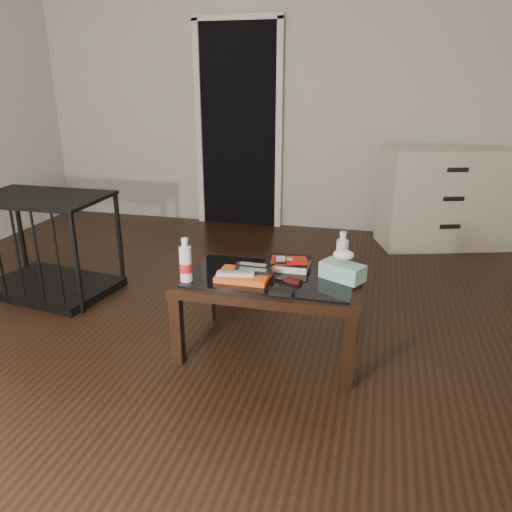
{
  "coord_description": "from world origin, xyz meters",
  "views": [
    {
      "loc": [
        1.02,
        -2.52,
        1.5
      ],
      "look_at": [
        0.39,
        0.02,
        0.55
      ],
      "focal_mm": 35.0,
      "sensor_mm": 36.0,
      "label": 1
    }
  ],
  "objects_px": {
    "water_bottle_right": "(342,252)",
    "coffee_table": "(271,286)",
    "textbook": "(288,263)",
    "pet_crate": "(48,261)",
    "tissue_box": "(342,271)",
    "dresser": "(449,198)",
    "water_bottle_left": "(186,260)"
  },
  "relations": [
    {
      "from": "textbook",
      "to": "water_bottle_right",
      "type": "relative_size",
      "value": 1.05
    },
    {
      "from": "coffee_table",
      "to": "textbook",
      "type": "height_order",
      "value": "textbook"
    },
    {
      "from": "pet_crate",
      "to": "tissue_box",
      "type": "relative_size",
      "value": 4.27
    },
    {
      "from": "coffee_table",
      "to": "pet_crate",
      "type": "xyz_separation_m",
      "value": [
        -1.75,
        0.44,
        -0.17
      ]
    },
    {
      "from": "water_bottle_left",
      "to": "tissue_box",
      "type": "height_order",
      "value": "water_bottle_left"
    },
    {
      "from": "water_bottle_left",
      "to": "water_bottle_right",
      "type": "relative_size",
      "value": 1.0
    },
    {
      "from": "textbook",
      "to": "tissue_box",
      "type": "bearing_deg",
      "value": -18.51
    },
    {
      "from": "coffee_table",
      "to": "tissue_box",
      "type": "xyz_separation_m",
      "value": [
        0.39,
        0.05,
        0.11
      ]
    },
    {
      "from": "coffee_table",
      "to": "water_bottle_right",
      "type": "xyz_separation_m",
      "value": [
        0.37,
        0.14,
        0.18
      ]
    },
    {
      "from": "dresser",
      "to": "pet_crate",
      "type": "relative_size",
      "value": 1.32
    },
    {
      "from": "coffee_table",
      "to": "textbook",
      "type": "xyz_separation_m",
      "value": [
        0.07,
        0.15,
        0.09
      ]
    },
    {
      "from": "textbook",
      "to": "coffee_table",
      "type": "bearing_deg",
      "value": -114.8
    },
    {
      "from": "dresser",
      "to": "water_bottle_right",
      "type": "distance_m",
      "value": 2.27
    },
    {
      "from": "dresser",
      "to": "tissue_box",
      "type": "bearing_deg",
      "value": -127.02
    },
    {
      "from": "water_bottle_right",
      "to": "tissue_box",
      "type": "relative_size",
      "value": 1.03
    },
    {
      "from": "pet_crate",
      "to": "water_bottle_right",
      "type": "distance_m",
      "value": 2.17
    },
    {
      "from": "textbook",
      "to": "tissue_box",
      "type": "height_order",
      "value": "tissue_box"
    },
    {
      "from": "pet_crate",
      "to": "water_bottle_left",
      "type": "height_order",
      "value": "pet_crate"
    },
    {
      "from": "tissue_box",
      "to": "textbook",
      "type": "bearing_deg",
      "value": -170.1
    },
    {
      "from": "pet_crate",
      "to": "dresser",
      "type": "bearing_deg",
      "value": 40.83
    },
    {
      "from": "coffee_table",
      "to": "pet_crate",
      "type": "height_order",
      "value": "pet_crate"
    },
    {
      "from": "textbook",
      "to": "water_bottle_left",
      "type": "relative_size",
      "value": 1.05
    },
    {
      "from": "water_bottle_left",
      "to": "tissue_box",
      "type": "bearing_deg",
      "value": 15.3
    },
    {
      "from": "dresser",
      "to": "water_bottle_left",
      "type": "distance_m",
      "value": 2.92
    },
    {
      "from": "tissue_box",
      "to": "dresser",
      "type": "bearing_deg",
      "value": 98.15
    },
    {
      "from": "water_bottle_right",
      "to": "coffee_table",
      "type": "bearing_deg",
      "value": -158.75
    },
    {
      "from": "water_bottle_right",
      "to": "textbook",
      "type": "bearing_deg",
      "value": 179.18
    },
    {
      "from": "pet_crate",
      "to": "water_bottle_right",
      "type": "relative_size",
      "value": 4.12
    },
    {
      "from": "water_bottle_left",
      "to": "water_bottle_right",
      "type": "height_order",
      "value": "same"
    },
    {
      "from": "water_bottle_left",
      "to": "textbook",
      "type": "bearing_deg",
      "value": 33.37
    },
    {
      "from": "water_bottle_right",
      "to": "tissue_box",
      "type": "bearing_deg",
      "value": -81.45
    },
    {
      "from": "water_bottle_left",
      "to": "water_bottle_right",
      "type": "bearing_deg",
      "value": 21.87
    }
  ]
}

